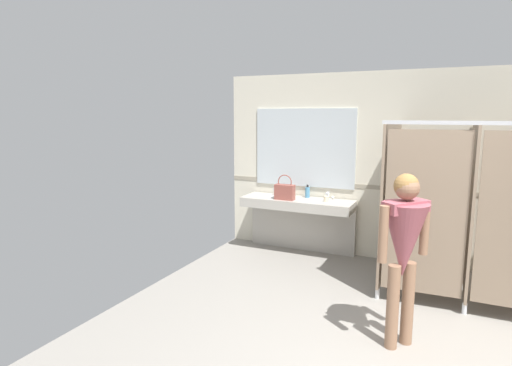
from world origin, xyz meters
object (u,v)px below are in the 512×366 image
handbag (285,191)px  person_standing (404,240)px  soap_dispenser (308,192)px  paper_cup (326,199)px

handbag → person_standing: bearing=-45.6°
handbag → soap_dispenser: handbag is taller
person_standing → handbag: 2.66m
soap_dispenser → paper_cup: (0.35, -0.20, -0.04)m
person_standing → handbag: size_ratio=4.25×
handbag → soap_dispenser: 0.39m
person_standing → soap_dispenser: 2.72m
soap_dispenser → paper_cup: soap_dispenser is taller
paper_cup → person_standing: bearing=-57.7°
handbag → paper_cup: handbag is taller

